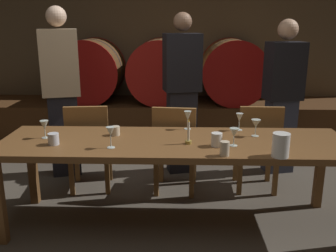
{
  "coord_description": "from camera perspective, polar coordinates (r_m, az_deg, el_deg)",
  "views": [
    {
      "loc": [
        0.26,
        -2.64,
        1.64
      ],
      "look_at": [
        0.17,
        0.32,
        0.81
      ],
      "focal_mm": 40.62,
      "sensor_mm": 36.0,
      "label": 1
    }
  ],
  "objects": [
    {
      "name": "ground_plane",
      "position": [
        3.12,
        -3.43,
        -16.15
      ],
      "size": [
        7.68,
        7.68,
        0.0
      ],
      "primitive_type": "plane",
      "color": "#4C443A"
    },
    {
      "name": "back_wall",
      "position": [
        5.83,
        -0.83,
        11.56
      ],
      "size": [
        5.91,
        0.24,
        2.46
      ],
      "primitive_type": "cube",
      "color": "brown",
      "rests_on": "ground"
    },
    {
      "name": "barrel_shelf",
      "position": [
        5.44,
        -1.04,
        0.97
      ],
      "size": [
        5.31,
        0.9,
        0.53
      ],
      "primitive_type": "cube",
      "color": "#4C2D16",
      "rests_on": "ground"
    },
    {
      "name": "wine_barrel_left",
      "position": [
        5.44,
        -11.5,
        8.13
      ],
      "size": [
        0.87,
        0.79,
        0.87
      ],
      "color": "#513319",
      "rests_on": "barrel_shelf"
    },
    {
      "name": "wine_barrel_center",
      "position": [
        5.31,
        -1.14,
        8.26
      ],
      "size": [
        0.87,
        0.79,
        0.87
      ],
      "color": "brown",
      "rests_on": "barrel_shelf"
    },
    {
      "name": "wine_barrel_right",
      "position": [
        5.35,
        9.65,
        8.1
      ],
      "size": [
        0.87,
        0.79,
        0.87
      ],
      "color": "brown",
      "rests_on": "barrel_shelf"
    },
    {
      "name": "dining_table",
      "position": [
        3.02,
        0.93,
        -3.37
      ],
      "size": [
        2.75,
        0.79,
        0.72
      ],
      "color": "brown",
      "rests_on": "ground"
    },
    {
      "name": "chair_left",
      "position": [
        3.76,
        -11.77,
        -2.6
      ],
      "size": [
        0.44,
        0.44,
        0.88
      ],
      "rotation": [
        0.0,
        0.0,
        3.25
      ],
      "color": "brown",
      "rests_on": "ground"
    },
    {
      "name": "chair_center",
      "position": [
        3.63,
        1.07,
        -2.9
      ],
      "size": [
        0.44,
        0.44,
        0.88
      ],
      "rotation": [
        0.0,
        0.0,
        3.05
      ],
      "color": "brown",
      "rests_on": "ground"
    },
    {
      "name": "chair_right",
      "position": [
        3.77,
        13.32,
        -2.63
      ],
      "size": [
        0.41,
        0.41,
        0.88
      ],
      "rotation": [
        0.0,
        0.0,
        3.12
      ],
      "color": "brown",
      "rests_on": "ground"
    },
    {
      "name": "guest_left",
      "position": [
        4.15,
        -15.64,
        4.97
      ],
      "size": [
        0.43,
        0.33,
        1.78
      ],
      "rotation": [
        0.0,
        0.0,
        3.41
      ],
      "color": "black",
      "rests_on": "ground"
    },
    {
      "name": "guest_center",
      "position": [
        4.09,
        2.1,
        4.89
      ],
      "size": [
        0.43,
        0.32,
        1.72
      ],
      "rotation": [
        0.0,
        0.0,
        3.37
      ],
      "color": "black",
      "rests_on": "ground"
    },
    {
      "name": "guest_right",
      "position": [
        4.27,
        16.8,
        4.25
      ],
      "size": [
        0.42,
        0.32,
        1.66
      ],
      "rotation": [
        0.0,
        0.0,
        3.36
      ],
      "color": "#33384C",
      "rests_on": "ground"
    },
    {
      "name": "candle_center",
      "position": [
        2.91,
        3.07,
        -1.65
      ],
      "size": [
        0.05,
        0.05,
        0.2
      ],
      "color": "olive",
      "rests_on": "dining_table"
    },
    {
      "name": "pitcher",
      "position": [
        2.74,
        16.56,
        -2.77
      ],
      "size": [
        0.12,
        0.12,
        0.17
      ],
      "color": "white",
      "rests_on": "dining_table"
    },
    {
      "name": "wine_glass_far_left",
      "position": [
        3.19,
        -18.06,
        0.05
      ],
      "size": [
        0.07,
        0.07,
        0.15
      ],
      "color": "silver",
      "rests_on": "dining_table"
    },
    {
      "name": "wine_glass_left",
      "position": [
        2.83,
        -8.64,
        -0.95
      ],
      "size": [
        0.06,
        0.06,
        0.16
      ],
      "color": "silver",
      "rests_on": "dining_table"
    },
    {
      "name": "wine_glass_center_left",
      "position": [
        3.29,
        2.96,
        1.45
      ],
      "size": [
        0.07,
        0.07,
        0.16
      ],
      "color": "silver",
      "rests_on": "dining_table"
    },
    {
      "name": "wine_glass_center_right",
      "position": [
        2.89,
        9.88,
        -1.06
      ],
      "size": [
        0.07,
        0.07,
        0.14
      ],
      "color": "silver",
      "rests_on": "dining_table"
    },
    {
      "name": "wine_glass_right",
      "position": [
        3.31,
        10.67,
        1.16
      ],
      "size": [
        0.06,
        0.06,
        0.15
      ],
      "color": "silver",
      "rests_on": "dining_table"
    },
    {
      "name": "wine_glass_far_right",
      "position": [
        3.17,
        13.05,
        0.3
      ],
      "size": [
        0.08,
        0.08,
        0.14
      ],
      "color": "silver",
      "rests_on": "dining_table"
    },
    {
      "name": "cup_far_left",
      "position": [
        3.02,
        -16.81,
        -1.88
      ],
      "size": [
        0.08,
        0.08,
        0.09
      ],
      "primitive_type": "cylinder",
      "color": "silver",
      "rests_on": "dining_table"
    },
    {
      "name": "cup_center_left",
      "position": [
        3.16,
        -7.9,
        -0.72
      ],
      "size": [
        0.07,
        0.07,
        0.08
      ],
      "primitive_type": "cylinder",
      "color": "beige",
      "rests_on": "dining_table"
    },
    {
      "name": "cup_center_right",
      "position": [
        2.88,
        7.31,
        -2.04
      ],
      "size": [
        0.08,
        0.08,
        0.1
      ],
      "primitive_type": "cylinder",
      "color": "white",
      "rests_on": "dining_table"
    },
    {
      "name": "cup_far_right",
      "position": [
        2.68,
        8.5,
        -3.38
      ],
      "size": [
        0.07,
        0.07,
        0.1
      ],
      "primitive_type": "cylinder",
      "color": "beige",
      "rests_on": "dining_table"
    }
  ]
}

